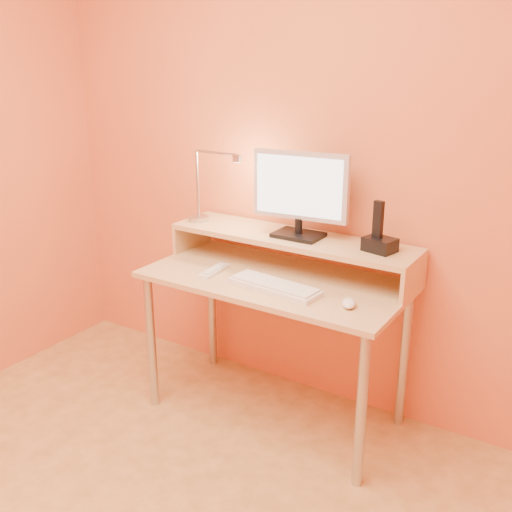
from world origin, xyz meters
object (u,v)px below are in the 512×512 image
Objects in this scene: keyboard at (275,287)px; mouse at (349,303)px; phone_dock at (380,245)px; remote_control at (214,271)px; lamp_base at (199,218)px; monitor_panel at (301,186)px.

keyboard is 0.35m from mouse.
phone_dock is 0.49m from keyboard.
keyboard is 2.15× the size of remote_control.
lamp_base reaches higher than keyboard.
keyboard is (0.60, -0.25, -0.16)m from lamp_base.
remote_control is at bearing -40.80° from lamp_base.
keyboard is at bearing -22.43° from lamp_base.
lamp_base is at bearing 143.35° from mouse.
lamp_base reaches higher than mouse.
keyboard is 0.34m from remote_control.
monitor_panel is 0.48m from keyboard.
phone_dock is (0.95, 0.03, 0.02)m from lamp_base.
phone_dock is 0.31× the size of keyboard.
monitor_panel is 0.60m from lamp_base.
mouse reaches higher than remote_control.
phone_dock is 0.67× the size of remote_control.
keyboard is (-0.36, -0.28, -0.18)m from phone_dock.
remote_control is at bearing -145.33° from monitor_panel.
phone_dock is (0.40, -0.01, -0.21)m from monitor_panel.
phone_dock reaches higher than keyboard.
remote_control is (0.26, -0.22, -0.16)m from lamp_base.
mouse is (0.38, -0.28, -0.38)m from monitor_panel.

